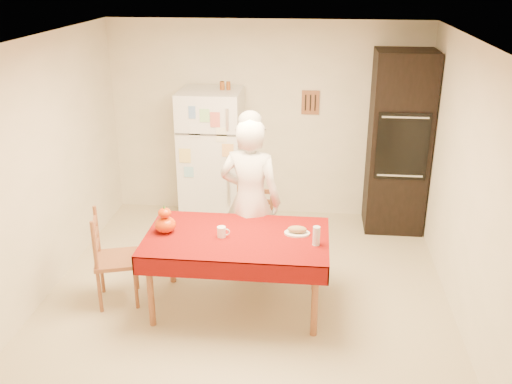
# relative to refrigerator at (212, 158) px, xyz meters

# --- Properties ---
(floor) EXTENTS (4.50, 4.50, 0.00)m
(floor) POSITION_rel_refrigerator_xyz_m (0.65, -1.88, -0.85)
(floor) COLOR #C9B791
(floor) RESTS_ON ground
(room_shell) EXTENTS (4.02, 4.52, 2.51)m
(room_shell) POSITION_rel_refrigerator_xyz_m (0.65, -1.88, 0.77)
(room_shell) COLOR #F4E6CD
(room_shell) RESTS_ON ground
(refrigerator) EXTENTS (0.75, 0.74, 1.70)m
(refrigerator) POSITION_rel_refrigerator_xyz_m (0.00, 0.00, 0.00)
(refrigerator) COLOR white
(refrigerator) RESTS_ON floor
(oven_cabinet) EXTENTS (0.70, 0.62, 2.20)m
(oven_cabinet) POSITION_rel_refrigerator_xyz_m (2.28, 0.05, 0.25)
(oven_cabinet) COLOR black
(oven_cabinet) RESTS_ON floor
(dining_table) EXTENTS (1.70, 1.00, 0.76)m
(dining_table) POSITION_rel_refrigerator_xyz_m (0.59, -1.98, -0.16)
(dining_table) COLOR brown
(dining_table) RESTS_ON floor
(chair_far) EXTENTS (0.42, 0.40, 0.95)m
(chair_far) POSITION_rel_refrigerator_xyz_m (0.66, -1.15, -0.34)
(chair_far) COLOR brown
(chair_far) RESTS_ON floor
(chair_left) EXTENTS (0.51, 0.52, 0.95)m
(chair_left) POSITION_rel_refrigerator_xyz_m (-0.65, -2.01, -0.34)
(chair_left) COLOR brown
(chair_left) RESTS_ON floor
(seated_woman) EXTENTS (0.70, 0.52, 1.75)m
(seated_woman) POSITION_rel_refrigerator_xyz_m (0.65, -1.41, 0.03)
(seated_woman) COLOR silver
(seated_woman) RESTS_ON floor
(coffee_mug) EXTENTS (0.08, 0.08, 0.10)m
(coffee_mug) POSITION_rel_refrigerator_xyz_m (0.45, -2.01, -0.04)
(coffee_mug) COLOR white
(coffee_mug) RESTS_ON dining_table
(pumpkin_lower) EXTENTS (0.20, 0.20, 0.15)m
(pumpkin_lower) POSITION_rel_refrigerator_xyz_m (-0.09, -1.97, -0.01)
(pumpkin_lower) COLOR #E33D05
(pumpkin_lower) RESTS_ON dining_table
(pumpkin_upper) EXTENTS (0.12, 0.12, 0.09)m
(pumpkin_upper) POSITION_rel_refrigerator_xyz_m (-0.09, -1.97, 0.11)
(pumpkin_upper) COLOR #CB4204
(pumpkin_upper) RESTS_ON pumpkin_lower
(wine_glass) EXTENTS (0.07, 0.07, 0.18)m
(wine_glass) POSITION_rel_refrigerator_xyz_m (1.32, -2.08, -0.00)
(wine_glass) COLOR silver
(wine_glass) RESTS_ON dining_table
(bread_plate) EXTENTS (0.24, 0.24, 0.02)m
(bread_plate) POSITION_rel_refrigerator_xyz_m (1.14, -1.88, -0.08)
(bread_plate) COLOR white
(bread_plate) RESTS_ON dining_table
(bread_loaf) EXTENTS (0.18, 0.10, 0.06)m
(bread_loaf) POSITION_rel_refrigerator_xyz_m (1.14, -1.88, -0.04)
(bread_loaf) COLOR #9B714C
(bread_loaf) RESTS_ON bread_plate
(spice_jar_left) EXTENTS (0.05, 0.05, 0.10)m
(spice_jar_left) POSITION_rel_refrigerator_xyz_m (0.14, 0.05, 0.90)
(spice_jar_left) COLOR #964F1B
(spice_jar_left) RESTS_ON refrigerator
(spice_jar_mid) EXTENTS (0.05, 0.05, 0.10)m
(spice_jar_mid) POSITION_rel_refrigerator_xyz_m (0.14, 0.05, 0.90)
(spice_jar_mid) COLOR brown
(spice_jar_mid) RESTS_ON refrigerator
(spice_jar_right) EXTENTS (0.05, 0.05, 0.10)m
(spice_jar_right) POSITION_rel_refrigerator_xyz_m (0.22, 0.05, 0.90)
(spice_jar_right) COLOR brown
(spice_jar_right) RESTS_ON refrigerator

